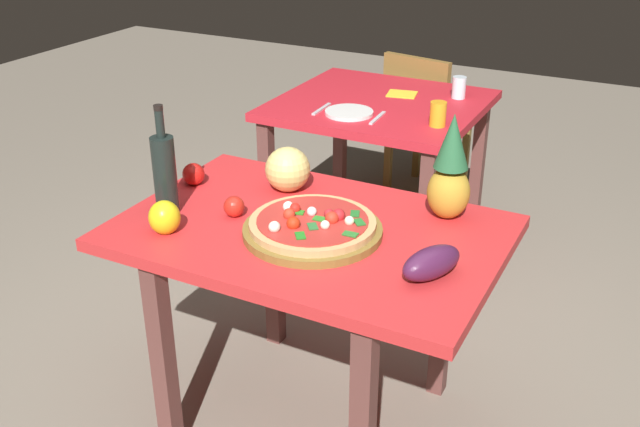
{
  "coord_description": "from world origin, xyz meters",
  "views": [
    {
      "loc": [
        0.97,
        -1.81,
        1.83
      ],
      "look_at": [
        0.03,
        0.01,
        0.82
      ],
      "focal_mm": 41.17,
      "sensor_mm": 36.0,
      "label": 1
    }
  ],
  "objects_px": {
    "display_table": "(310,256)",
    "eggplant": "(431,263)",
    "background_table": "(379,123)",
    "drinking_glass_water": "(459,87)",
    "pizza_board": "(313,231)",
    "melon": "(288,169)",
    "dining_chair": "(423,118)",
    "tomato_near_board": "(194,174)",
    "tomato_by_bottle": "(234,207)",
    "pineapple_left": "(450,173)",
    "bell_pepper": "(165,217)",
    "knife_utensil": "(377,118)",
    "wine_bottle": "(165,173)",
    "dinner_plate": "(349,112)",
    "pizza": "(312,223)",
    "napkin_folded": "(402,94)",
    "fork_utensil": "(322,109)",
    "drinking_glass_juice": "(438,114)"
  },
  "relations": [
    {
      "from": "pizza_board",
      "to": "napkin_folded",
      "type": "xyz_separation_m",
      "value": [
        -0.3,
        1.5,
        -0.01
      ]
    },
    {
      "from": "display_table",
      "to": "wine_bottle",
      "type": "relative_size",
      "value": 3.29
    },
    {
      "from": "pizza_board",
      "to": "knife_utensil",
      "type": "relative_size",
      "value": 2.41
    },
    {
      "from": "bell_pepper",
      "to": "tomato_near_board",
      "type": "height_order",
      "value": "bell_pepper"
    },
    {
      "from": "melon",
      "to": "bell_pepper",
      "type": "distance_m",
      "value": 0.49
    },
    {
      "from": "pizza_board",
      "to": "fork_utensil",
      "type": "bearing_deg",
      "value": 115.87
    },
    {
      "from": "tomato_by_bottle",
      "to": "drinking_glass_water",
      "type": "xyz_separation_m",
      "value": [
        0.25,
        1.58,
        0.02
      ]
    },
    {
      "from": "tomato_by_bottle",
      "to": "pineapple_left",
      "type": "bearing_deg",
      "value": 26.85
    },
    {
      "from": "dining_chair",
      "to": "tomato_near_board",
      "type": "bearing_deg",
      "value": 94.75
    },
    {
      "from": "eggplant",
      "to": "tomato_by_bottle",
      "type": "relative_size",
      "value": 2.91
    },
    {
      "from": "wine_bottle",
      "to": "fork_utensil",
      "type": "distance_m",
      "value": 1.19
    },
    {
      "from": "dining_chair",
      "to": "bell_pepper",
      "type": "distance_m",
      "value": 2.25
    },
    {
      "from": "bell_pepper",
      "to": "knife_utensil",
      "type": "distance_m",
      "value": 1.32
    },
    {
      "from": "melon",
      "to": "tomato_by_bottle",
      "type": "relative_size",
      "value": 2.28
    },
    {
      "from": "background_table",
      "to": "drinking_glass_water",
      "type": "bearing_deg",
      "value": 35.09
    },
    {
      "from": "display_table",
      "to": "drinking_glass_juice",
      "type": "relative_size",
      "value": 11.25
    },
    {
      "from": "tomato_near_board",
      "to": "dinner_plate",
      "type": "bearing_deg",
      "value": 80.87
    },
    {
      "from": "eggplant",
      "to": "fork_utensil",
      "type": "bearing_deg",
      "value": 128.67
    },
    {
      "from": "pizza",
      "to": "wine_bottle",
      "type": "bearing_deg",
      "value": -171.44
    },
    {
      "from": "eggplant",
      "to": "dining_chair",
      "type": "bearing_deg",
      "value": 110.1
    },
    {
      "from": "bell_pepper",
      "to": "knife_utensil",
      "type": "bearing_deg",
      "value": 83.17
    },
    {
      "from": "pizza_board",
      "to": "melon",
      "type": "relative_size",
      "value": 2.76
    },
    {
      "from": "tomato_near_board",
      "to": "napkin_folded",
      "type": "relative_size",
      "value": 0.57
    },
    {
      "from": "bell_pepper",
      "to": "napkin_folded",
      "type": "relative_size",
      "value": 0.78
    },
    {
      "from": "wine_bottle",
      "to": "drinking_glass_water",
      "type": "relative_size",
      "value": 3.51
    },
    {
      "from": "knife_utensil",
      "to": "bell_pepper",
      "type": "bearing_deg",
      "value": -100.44
    },
    {
      "from": "bell_pepper",
      "to": "tomato_by_bottle",
      "type": "bearing_deg",
      "value": 55.78
    },
    {
      "from": "pizza",
      "to": "pineapple_left",
      "type": "distance_m",
      "value": 0.47
    },
    {
      "from": "tomato_near_board",
      "to": "dinner_plate",
      "type": "xyz_separation_m",
      "value": [
        0.16,
        0.97,
        -0.03
      ]
    },
    {
      "from": "tomato_by_bottle",
      "to": "pizza",
      "type": "bearing_deg",
      "value": 0.6
    },
    {
      "from": "fork_utensil",
      "to": "wine_bottle",
      "type": "bearing_deg",
      "value": -90.01
    },
    {
      "from": "pizza_board",
      "to": "bell_pepper",
      "type": "distance_m",
      "value": 0.46
    },
    {
      "from": "display_table",
      "to": "wine_bottle",
      "type": "bearing_deg",
      "value": -166.34
    },
    {
      "from": "background_table",
      "to": "tomato_near_board",
      "type": "relative_size",
      "value": 11.94
    },
    {
      "from": "wine_bottle",
      "to": "tomato_by_bottle",
      "type": "xyz_separation_m",
      "value": [
        0.21,
        0.07,
        -0.1
      ]
    },
    {
      "from": "dining_chair",
      "to": "eggplant",
      "type": "distance_m",
      "value": 2.27
    },
    {
      "from": "pineapple_left",
      "to": "knife_utensil",
      "type": "distance_m",
      "value": 1.01
    },
    {
      "from": "display_table",
      "to": "eggplant",
      "type": "distance_m",
      "value": 0.48
    },
    {
      "from": "pizza",
      "to": "dinner_plate",
      "type": "height_order",
      "value": "pizza"
    },
    {
      "from": "eggplant",
      "to": "dinner_plate",
      "type": "bearing_deg",
      "value": 124.3
    },
    {
      "from": "melon",
      "to": "pizza",
      "type": "bearing_deg",
      "value": -47.88
    },
    {
      "from": "tomato_near_board",
      "to": "napkin_folded",
      "type": "height_order",
      "value": "tomato_near_board"
    },
    {
      "from": "dinner_plate",
      "to": "fork_utensil",
      "type": "height_order",
      "value": "dinner_plate"
    },
    {
      "from": "background_table",
      "to": "tomato_by_bottle",
      "type": "xyz_separation_m",
      "value": [
        0.07,
        -1.36,
        0.15
      ]
    },
    {
      "from": "pizza",
      "to": "bell_pepper",
      "type": "bearing_deg",
      "value": -154.98
    },
    {
      "from": "background_table",
      "to": "wine_bottle",
      "type": "distance_m",
      "value": 1.46
    },
    {
      "from": "wine_bottle",
      "to": "drinking_glass_water",
      "type": "distance_m",
      "value": 1.72
    },
    {
      "from": "display_table",
      "to": "drinking_glass_water",
      "type": "bearing_deg",
      "value": 90.21
    },
    {
      "from": "eggplant",
      "to": "drinking_glass_water",
      "type": "height_order",
      "value": "drinking_glass_water"
    },
    {
      "from": "dinner_plate",
      "to": "knife_utensil",
      "type": "distance_m",
      "value": 0.14
    }
  ]
}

